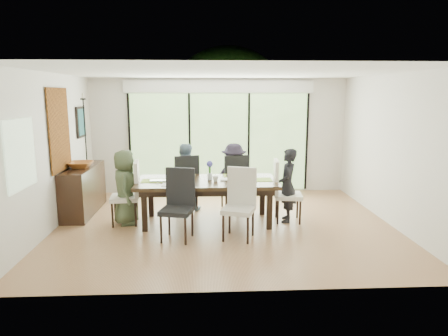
{
  "coord_description": "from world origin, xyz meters",
  "views": [
    {
      "loc": [
        -0.37,
        -6.94,
        2.35
      ],
      "look_at": [
        0.0,
        0.25,
        1.0
      ],
      "focal_mm": 32.0,
      "sensor_mm": 36.0,
      "label": 1
    }
  ],
  "objects_px": {
    "chair_right_end": "(288,191)",
    "vase": "(210,176)",
    "chair_far_right": "(234,181)",
    "person_far_left": "(184,177)",
    "laptop": "(159,181)",
    "sideboard": "(84,190)",
    "table_top": "(207,182)",
    "chair_far_left": "(185,182)",
    "cup_a": "(169,176)",
    "bowl": "(80,165)",
    "chair_near_left": "(177,205)",
    "chair_left_end": "(124,193)",
    "person_right_end": "(287,185)",
    "cup_b": "(215,179)",
    "person_far_right": "(234,177)",
    "chair_near_right": "(239,204)",
    "person_left_end": "(125,187)"
  },
  "relations": [
    {
      "from": "chair_right_end",
      "to": "chair_far_left",
      "type": "relative_size",
      "value": 1.0
    },
    {
      "from": "cup_b",
      "to": "bowl",
      "type": "xyz_separation_m",
      "value": [
        -2.6,
        0.74,
        0.15
      ]
    },
    {
      "from": "laptop",
      "to": "bowl",
      "type": "relative_size",
      "value": 0.71
    },
    {
      "from": "vase",
      "to": "laptop",
      "type": "xyz_separation_m",
      "value": [
        -0.9,
        -0.15,
        -0.05
      ]
    },
    {
      "from": "person_far_left",
      "to": "laptop",
      "type": "height_order",
      "value": "person_far_left"
    },
    {
      "from": "chair_near_left",
      "to": "cup_a",
      "type": "xyz_separation_m",
      "value": [
        -0.2,
        1.02,
        0.26
      ]
    },
    {
      "from": "chair_left_end",
      "to": "person_left_end",
      "type": "relative_size",
      "value": 0.85
    },
    {
      "from": "chair_left_end",
      "to": "vase",
      "type": "bearing_deg",
      "value": 86.28
    },
    {
      "from": "chair_left_end",
      "to": "bowl",
      "type": "xyz_separation_m",
      "value": [
        -0.95,
        0.64,
        0.41
      ]
    },
    {
      "from": "chair_far_right",
      "to": "person_far_left",
      "type": "xyz_separation_m",
      "value": [
        -1.0,
        -0.02,
        0.1
      ]
    },
    {
      "from": "chair_left_end",
      "to": "laptop",
      "type": "height_order",
      "value": "chair_left_end"
    },
    {
      "from": "chair_far_right",
      "to": "vase",
      "type": "distance_m",
      "value": 0.98
    },
    {
      "from": "chair_far_right",
      "to": "person_far_left",
      "type": "relative_size",
      "value": 0.85
    },
    {
      "from": "chair_near_left",
      "to": "person_right_end",
      "type": "distance_m",
      "value": 2.17
    },
    {
      "from": "chair_near_right",
      "to": "bowl",
      "type": "height_order",
      "value": "chair_near_right"
    },
    {
      "from": "chair_near_left",
      "to": "person_far_left",
      "type": "bearing_deg",
      "value": 102.21
    },
    {
      "from": "chair_right_end",
      "to": "laptop",
      "type": "bearing_deg",
      "value": 98.6
    },
    {
      "from": "person_far_left",
      "to": "chair_far_right",
      "type": "bearing_deg",
      "value": 178.96
    },
    {
      "from": "chair_far_left",
      "to": "person_right_end",
      "type": "distance_m",
      "value": 2.11
    },
    {
      "from": "chair_far_left",
      "to": "chair_far_right",
      "type": "relative_size",
      "value": 1.0
    },
    {
      "from": "chair_right_end",
      "to": "vase",
      "type": "height_order",
      "value": "chair_right_end"
    },
    {
      "from": "chair_near_right",
      "to": "laptop",
      "type": "bearing_deg",
      "value": 168.6
    },
    {
      "from": "chair_far_right",
      "to": "bowl",
      "type": "height_order",
      "value": "chair_far_right"
    },
    {
      "from": "vase",
      "to": "cup_b",
      "type": "height_order",
      "value": "vase"
    },
    {
      "from": "chair_right_end",
      "to": "person_far_left",
      "type": "xyz_separation_m",
      "value": [
        -1.95,
        0.83,
        0.1
      ]
    },
    {
      "from": "vase",
      "to": "person_far_right",
      "type": "bearing_deg",
      "value": 57.34
    },
    {
      "from": "cup_a",
      "to": "chair_left_end",
      "type": "bearing_deg",
      "value": -169.38
    },
    {
      "from": "chair_right_end",
      "to": "person_far_right",
      "type": "distance_m",
      "value": 1.27
    },
    {
      "from": "chair_left_end",
      "to": "chair_far_right",
      "type": "bearing_deg",
      "value": 106.95
    },
    {
      "from": "chair_far_right",
      "to": "cup_a",
      "type": "height_order",
      "value": "chair_far_right"
    },
    {
      "from": "laptop",
      "to": "chair_left_end",
      "type": "bearing_deg",
      "value": 170.47
    },
    {
      "from": "chair_left_end",
      "to": "person_right_end",
      "type": "xyz_separation_m",
      "value": [
        2.98,
        0.0,
        0.1
      ]
    },
    {
      "from": "chair_right_end",
      "to": "person_far_right",
      "type": "height_order",
      "value": "person_far_right"
    },
    {
      "from": "chair_far_left",
      "to": "person_far_right",
      "type": "height_order",
      "value": "person_far_right"
    },
    {
      "from": "person_far_right",
      "to": "chair_far_left",
      "type": "bearing_deg",
      "value": 1.26
    },
    {
      "from": "sideboard",
      "to": "person_far_left",
      "type": "bearing_deg",
      "value": 2.69
    },
    {
      "from": "chair_near_left",
      "to": "chair_near_right",
      "type": "bearing_deg",
      "value": 13.9
    },
    {
      "from": "person_right_end",
      "to": "laptop",
      "type": "xyz_separation_m",
      "value": [
        -2.33,
        -0.1,
        0.12
      ]
    },
    {
      "from": "cup_a",
      "to": "bowl",
      "type": "height_order",
      "value": "bowl"
    },
    {
      "from": "table_top",
      "to": "chair_far_left",
      "type": "distance_m",
      "value": 0.98
    },
    {
      "from": "chair_left_end",
      "to": "person_left_end",
      "type": "bearing_deg",
      "value": 84.43
    },
    {
      "from": "chair_left_end",
      "to": "sideboard",
      "type": "bearing_deg",
      "value": -133.44
    },
    {
      "from": "person_left_end",
      "to": "sideboard",
      "type": "height_order",
      "value": "person_left_end"
    },
    {
      "from": "cup_a",
      "to": "cup_b",
      "type": "height_order",
      "value": "cup_a"
    },
    {
      "from": "chair_far_left",
      "to": "chair_near_right",
      "type": "xyz_separation_m",
      "value": [
        0.95,
        -1.72,
        0.0
      ]
    },
    {
      "from": "chair_far_right",
      "to": "cup_b",
      "type": "height_order",
      "value": "chair_far_right"
    },
    {
      "from": "table_top",
      "to": "cup_b",
      "type": "height_order",
      "value": "cup_b"
    },
    {
      "from": "person_far_right",
      "to": "chair_near_left",
      "type": "bearing_deg",
      "value": 60.71
    },
    {
      "from": "chair_far_right",
      "to": "vase",
      "type": "xyz_separation_m",
      "value": [
        -0.5,
        -0.8,
        0.27
      ]
    },
    {
      "from": "person_far_left",
      "to": "person_far_right",
      "type": "height_order",
      "value": "same"
    }
  ]
}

